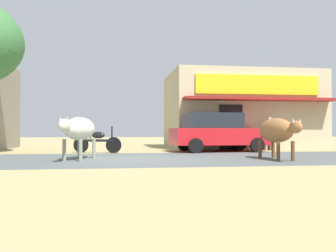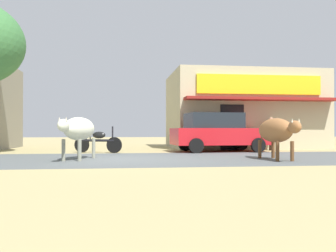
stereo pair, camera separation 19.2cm
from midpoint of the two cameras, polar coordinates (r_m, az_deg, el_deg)
The scene contains 8 objects.
ground at distance 12.12m, azimuth -6.47°, elevation -4.94°, with size 80.00×80.00×0.00m, color tan.
asphalt_road at distance 12.12m, azimuth -6.47°, elevation -4.94°, with size 72.00×5.98×0.00m, color #535858.
storefront_right_club at distance 20.59m, azimuth 11.28°, elevation 2.26°, with size 7.48×6.04×3.90m.
parked_hatchback_car at distance 16.32m, azimuth 7.88°, elevation -0.88°, with size 4.16×2.21×1.64m.
parked_motorcycle at distance 15.58m, azimuth -10.07°, elevation -2.24°, with size 1.94×0.86×1.07m.
cow_near_brown at distance 12.00m, azimuth -12.85°, elevation -0.48°, with size 1.19×2.54×1.31m.
cow_far_dark at distance 12.11m, azimuth 16.38°, elevation -0.68°, with size 0.71×2.60×1.28m.
pedestrian_by_shop at distance 17.88m, azimuth 15.57°, elevation -0.74°, with size 0.41×0.61×1.51m.
Camera 2 is at (-0.13, -12.10, 0.90)m, focal length 40.52 mm.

